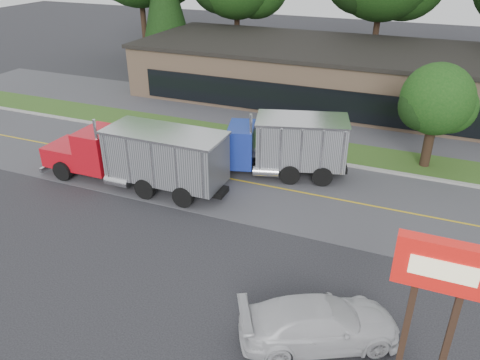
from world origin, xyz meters
name	(u,v)px	position (x,y,z in m)	size (l,w,h in m)	color
ground	(139,274)	(0.00, 0.00, 0.00)	(140.00, 140.00, 0.00)	#39393F
road	(229,179)	(0.00, 9.00, 0.00)	(60.00, 8.00, 0.02)	#5C5C62
center_line	(229,179)	(0.00, 9.00, 0.00)	(60.00, 0.12, 0.01)	gold
curb	(255,151)	(0.00, 13.20, 0.00)	(60.00, 0.30, 0.12)	#9E9E99
grass_verge	(265,141)	(0.00, 15.00, 0.00)	(60.00, 3.40, 0.03)	#304D1A
far_parking	(287,117)	(0.00, 20.00, 0.00)	(60.00, 7.00, 0.02)	#5C5C62
strip_mall	(334,74)	(2.00, 26.00, 2.00)	(32.00, 12.00, 4.00)	tan
tree_verge	(438,103)	(10.06, 15.05, 3.86)	(4.26, 4.01, 6.07)	#382619
dump_truck_red	(142,155)	(-3.88, 6.50, 1.81)	(10.75, 2.66, 3.36)	black
dump_truck_blue	(280,145)	(2.38, 10.67, 1.81)	(8.67, 4.64, 3.36)	black
rally_car	(319,323)	(7.50, -0.66, 0.77)	(2.15, 5.30, 1.54)	silver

